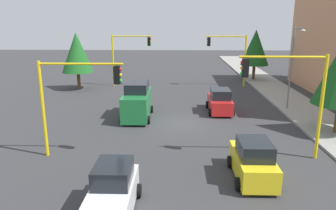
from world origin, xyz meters
TOP-DOWN VIEW (x-y plane):
  - ground_plane at (0.00, 0.00)m, footprint 120.00×120.00m
  - sidewalk_kerb at (-5.00, 10.50)m, footprint 80.00×4.00m
  - traffic_signal_far_right at (-14.00, -5.72)m, footprint 0.36×4.59m
  - traffic_signal_far_left at (-14.00, 5.72)m, footprint 0.36×4.59m
  - traffic_signal_near_left at (6.00, 5.71)m, footprint 0.36×4.59m
  - traffic_signal_near_right at (6.00, -5.65)m, footprint 0.36×4.59m
  - street_lamp_curbside at (-3.61, 9.20)m, footprint 2.15×0.28m
  - tree_opposite_side at (-12.00, -11.00)m, footprint 3.39×3.39m
  - tree_roadside_far at (-18.00, 9.50)m, footprint 3.47×3.47m
  - delivery_van_green at (-1.43, -3.27)m, footprint 4.80×2.22m
  - car_white at (11.39, -2.68)m, footprint 3.61×1.94m
  - car_yellow at (8.46, 3.47)m, footprint 3.81×1.97m
  - car_red at (-3.20, 3.37)m, footprint 3.96×2.03m

SIDE VIEW (x-z plane):
  - ground_plane at x=0.00m, z-range 0.00..0.00m
  - sidewalk_kerb at x=-5.00m, z-range 0.00..0.15m
  - car_white at x=11.39m, z-range -0.09..1.88m
  - car_yellow at x=8.46m, z-range -0.09..1.88m
  - car_red at x=-3.20m, z-range -0.09..1.88m
  - delivery_van_green at x=-1.43m, z-range -0.11..2.67m
  - traffic_signal_near_right at x=6.00m, z-range 1.13..6.48m
  - tree_opposite_side at x=-12.00m, z-range 0.94..7.10m
  - traffic_signal_near_left at x=6.00m, z-range 1.19..6.94m
  - traffic_signal_far_left at x=-14.00m, z-range 1.20..7.00m
  - traffic_signal_far_right at x=-14.00m, z-range 1.20..7.01m
  - tree_roadside_far at x=-18.00m, z-range 0.97..7.27m
  - street_lamp_curbside at x=-3.61m, z-range 0.85..7.85m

